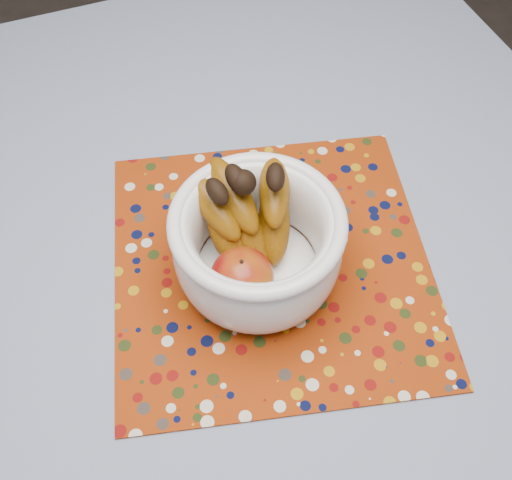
% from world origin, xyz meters
% --- Properties ---
extents(table, '(1.20, 1.20, 0.75)m').
position_xyz_m(table, '(0.00, 0.00, 0.67)').
color(table, brown).
rests_on(table, ground).
extents(tablecloth, '(1.32, 1.32, 0.01)m').
position_xyz_m(tablecloth, '(0.00, 0.00, 0.76)').
color(tablecloth, slate).
rests_on(tablecloth, table).
extents(placemat, '(0.54, 0.54, 0.00)m').
position_xyz_m(placemat, '(0.06, -0.04, 0.76)').
color(placemat, maroon).
rests_on(placemat, tablecloth).
extents(fruit_bowl, '(0.22, 0.24, 0.18)m').
position_xyz_m(fruit_bowl, '(0.03, -0.05, 0.85)').
color(fruit_bowl, white).
rests_on(fruit_bowl, placemat).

